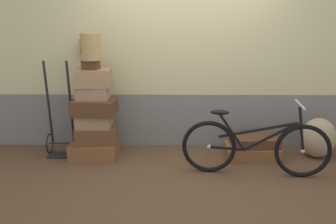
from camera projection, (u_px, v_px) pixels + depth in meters
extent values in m
cube|color=#513823|center=(186.00, 169.00, 4.44)|extent=(9.16, 5.20, 0.06)
cube|color=slate|center=(184.00, 119.00, 5.16)|extent=(7.16, 0.20, 0.75)
cube|color=#CCBC84|center=(186.00, 13.00, 4.78)|extent=(7.16, 0.20, 2.19)
cube|color=red|center=(84.00, 47.00, 4.78)|extent=(0.10, 0.08, 0.20)
cube|color=brown|center=(95.00, 149.00, 4.73)|extent=(0.61, 0.48, 0.20)
cube|color=brown|center=(97.00, 134.00, 4.68)|extent=(0.56, 0.48, 0.21)
cube|color=#937051|center=(94.00, 120.00, 4.61)|extent=(0.44, 0.34, 0.17)
cube|color=#4C2D19|center=(94.00, 107.00, 4.56)|extent=(0.56, 0.42, 0.19)
cube|color=#937051|center=(93.00, 93.00, 4.55)|extent=(0.40, 0.31, 0.16)
cube|color=#9E754C|center=(94.00, 78.00, 4.50)|extent=(0.46, 0.36, 0.22)
cube|color=#4C2D19|center=(91.00, 65.00, 4.46)|extent=(0.21, 0.18, 0.11)
cube|color=brown|center=(252.00, 152.00, 4.69)|extent=(0.69, 0.46, 0.17)
cube|color=#4C2D19|center=(254.00, 141.00, 4.66)|extent=(0.61, 0.43, 0.13)
cylinder|color=#A8844C|center=(91.00, 47.00, 4.38)|extent=(0.24, 0.24, 0.33)
torus|color=black|center=(50.00, 143.00, 4.85)|extent=(0.02, 0.27, 0.27)
torus|color=black|center=(76.00, 143.00, 4.85)|extent=(0.02, 0.27, 0.27)
cylinder|color=black|center=(63.00, 143.00, 4.85)|extent=(0.35, 0.02, 0.02)
cylinder|color=black|center=(48.00, 103.00, 4.71)|extent=(0.03, 0.13, 1.12)
cylinder|color=black|center=(70.00, 103.00, 4.70)|extent=(0.03, 0.13, 1.12)
cube|color=black|center=(61.00, 155.00, 4.78)|extent=(0.31, 0.22, 0.02)
ellipsoid|color=#9E8966|center=(318.00, 138.00, 4.67)|extent=(0.46, 0.39, 0.53)
torus|color=black|center=(209.00, 147.00, 4.20)|extent=(0.63, 0.13, 0.63)
sphere|color=#B2B2B7|center=(209.00, 147.00, 4.20)|extent=(0.05, 0.05, 0.05)
torus|color=black|center=(303.00, 151.00, 4.06)|extent=(0.63, 0.13, 0.63)
sphere|color=#B2B2B7|center=(303.00, 151.00, 4.06)|extent=(0.05, 0.05, 0.05)
cube|color=black|center=(270.00, 137.00, 4.07)|extent=(0.59, 0.10, 0.37)
cube|color=black|center=(232.00, 132.00, 4.12)|extent=(0.32, 0.07, 0.44)
cube|color=black|center=(226.00, 148.00, 4.18)|extent=(0.40, 0.08, 0.04)
cube|color=black|center=(258.00, 130.00, 4.07)|extent=(0.87, 0.13, 0.23)
cube|color=black|center=(301.00, 129.00, 4.00)|extent=(0.11, 0.04, 0.52)
ellipsoid|color=black|center=(220.00, 112.00, 4.08)|extent=(0.23, 0.12, 0.06)
cylinder|color=#A5A5AD|center=(300.00, 104.00, 3.93)|extent=(0.08, 0.46, 0.02)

